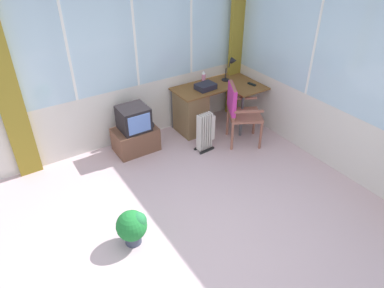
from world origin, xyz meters
TOP-DOWN VIEW (x-y plane):
  - ground at (0.00, 0.00)m, footprint 5.73×5.76m
  - north_window_panel at (0.00, 2.41)m, footprint 4.73×0.07m
  - east_window_panel at (2.39, 0.00)m, footprint 0.07×4.76m
  - curtain_north_left at (-1.30, 2.33)m, footprint 0.30×0.07m
  - curtain_corner at (2.26, 2.28)m, footprint 0.30×0.09m
  - desk at (1.28, 2.06)m, footprint 1.38×0.90m
  - desk_lamp at (2.00, 2.06)m, footprint 0.24×0.21m
  - tv_remote at (2.18, 1.73)m, footprint 0.07×0.16m
  - spray_bottle at (1.55, 2.21)m, footprint 0.06×0.06m
  - paper_tray at (1.45, 2.00)m, footprint 0.32×0.26m
  - wooden_armchair at (1.62, 1.40)m, footprint 0.65×0.65m
  - tv_on_stand at (0.20, 2.05)m, footprint 0.64×0.44m
  - space_heater at (1.10, 1.48)m, footprint 0.31×0.19m
  - potted_plant at (-0.62, 0.38)m, footprint 0.34×0.34m

SIDE VIEW (x-z plane):
  - ground at x=0.00m, z-range -0.06..0.00m
  - potted_plant at x=-0.62m, z-range 0.03..0.46m
  - space_heater at x=1.10m, z-range 0.00..0.62m
  - tv_on_stand at x=0.20m, z-range -0.04..0.69m
  - desk at x=1.28m, z-range 0.03..0.76m
  - wooden_armchair at x=1.62m, z-range 0.13..1.11m
  - tv_remote at x=2.18m, z-range 0.73..0.75m
  - paper_tray at x=1.45m, z-range 0.73..0.82m
  - spray_bottle at x=1.55m, z-range 0.72..0.94m
  - desk_lamp at x=2.00m, z-range 0.79..1.20m
  - curtain_north_left at x=-1.30m, z-range 0.00..2.55m
  - curtain_corner at x=2.26m, z-range 0.00..2.55m
  - east_window_panel at x=2.39m, z-range 0.00..2.65m
  - north_window_panel at x=0.00m, z-range 0.00..2.65m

